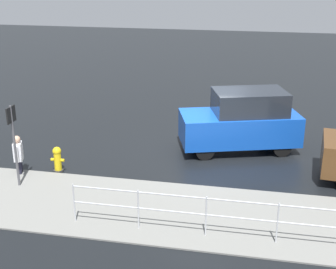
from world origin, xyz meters
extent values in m
plane|color=black|center=(0.00, 0.00, 0.00)|extent=(60.00, 60.00, 0.00)
cube|color=slate|center=(0.00, 4.20, 0.02)|extent=(24.00, 3.20, 0.04)
cube|color=blue|center=(-1.12, -0.45, 0.79)|extent=(4.23, 2.79, 0.99)
cube|color=#1E232B|center=(-1.42, -0.55, 1.67)|extent=(2.68, 2.13, 0.77)
cylinder|color=black|center=(-0.11, 0.61, 0.30)|extent=(0.64, 0.39, 0.60)
cylinder|color=black|center=(0.32, -0.75, 0.30)|extent=(0.64, 0.39, 0.60)
cylinder|color=black|center=(-2.56, -0.16, 0.30)|extent=(0.64, 0.39, 0.60)
cylinder|color=black|center=(-2.14, -1.52, 0.30)|extent=(0.64, 0.39, 0.60)
cylinder|color=gold|center=(4.16, 2.42, 0.31)|extent=(0.22, 0.22, 0.62)
sphere|color=gold|center=(4.16, 2.42, 0.67)|extent=(0.26, 0.26, 0.26)
cylinder|color=gold|center=(4.00, 2.42, 0.38)|extent=(0.10, 0.09, 0.09)
cylinder|color=gold|center=(4.32, 2.42, 0.38)|extent=(0.10, 0.09, 0.09)
cylinder|color=#2D2D2D|center=(4.16, 2.42, 0.03)|extent=(0.31, 0.31, 0.06)
cube|color=silver|center=(5.23, 2.80, 0.73)|extent=(0.35, 0.42, 0.55)
sphere|color=tan|center=(5.23, 2.80, 1.11)|extent=(0.22, 0.22, 0.22)
cylinder|color=#1E1E2D|center=(5.26, 2.71, 0.23)|extent=(0.13, 0.13, 0.45)
cylinder|color=#1E1E2D|center=(5.20, 2.88, 0.23)|extent=(0.13, 0.13, 0.45)
cylinder|color=silver|center=(5.31, 2.57, 0.73)|extent=(0.09, 0.09, 0.50)
cylinder|color=silver|center=(5.15, 3.03, 0.73)|extent=(0.09, 0.09, 0.50)
cylinder|color=#B7BABF|center=(-2.29, 5.15, 0.53)|extent=(0.04, 0.04, 1.05)
cylinder|color=#B7BABF|center=(-0.69, 5.15, 0.53)|extent=(0.04, 0.04, 1.05)
cylinder|color=#B7BABF|center=(0.92, 5.15, 0.53)|extent=(0.04, 0.04, 1.05)
cylinder|color=#B7BABF|center=(2.52, 5.15, 0.53)|extent=(0.04, 0.04, 1.05)
cylinder|color=#B7BABF|center=(-1.49, 5.15, 1.00)|extent=(8.02, 0.04, 0.04)
cylinder|color=#B7BABF|center=(-1.49, 5.15, 0.58)|extent=(8.02, 0.04, 0.04)
cylinder|color=#4C4C51|center=(4.85, 3.58, 1.20)|extent=(0.07, 0.07, 2.40)
cube|color=black|center=(4.85, 3.58, 2.15)|extent=(0.04, 0.44, 0.44)
camera|label=1|loc=(-1.67, 14.55, 6.02)|focal=50.00mm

